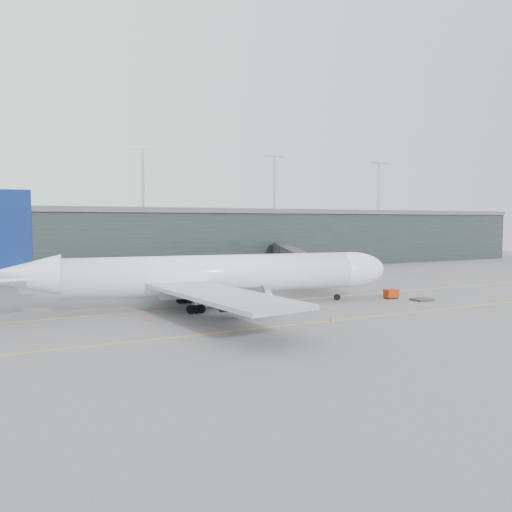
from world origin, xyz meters
name	(u,v)px	position (x,y,z in m)	size (l,w,h in m)	color
ground	(188,303)	(0.00, 0.00, 0.00)	(320.00, 320.00, 0.00)	#57575C
taxiline_a	(197,307)	(0.00, -4.00, 0.01)	(160.00, 0.25, 0.02)	gold
taxiline_b	(244,330)	(0.00, -20.00, 0.01)	(160.00, 0.25, 0.02)	gold
taxiline_lead_main	(180,286)	(5.00, 20.00, 0.01)	(0.25, 60.00, 0.02)	gold
terminal	(115,239)	(0.00, 58.00, 7.62)	(240.00, 36.00, 29.00)	black
main_aircraft	(212,275)	(2.06, -4.48, 4.48)	(56.89, 53.00, 15.96)	white
jet_bridge	(277,254)	(27.68, 23.47, 5.09)	(20.36, 43.97, 6.79)	#29282D
gse_cart	(391,293)	(29.99, -9.55, 0.80)	(2.13, 1.38, 1.44)	#A2290B
baggage_dolly	(422,299)	(32.81, -13.19, 0.18)	(2.94, 2.35, 0.29)	#333237
uld_a	(137,290)	(-5.20, 10.20, 1.01)	(2.32, 1.97, 1.91)	#38383D
uld_b	(146,288)	(-3.19, 12.00, 0.97)	(2.47, 2.23, 1.84)	#38383D
uld_c	(176,287)	(1.45, 10.83, 0.96)	(2.42, 2.17, 1.83)	#38383D
cone_nose	(394,292)	(33.26, -6.41, 0.37)	(0.47, 0.47, 0.74)	orange
cone_wing_stbd	(331,318)	(11.34, -20.27, 0.37)	(0.47, 0.47, 0.75)	#D1600B
cone_wing_port	(218,289)	(8.80, 10.24, 0.38)	(0.47, 0.47, 0.75)	#FD5B0E
cone_tail	(147,318)	(-8.48, -10.14, 0.33)	(0.41, 0.41, 0.65)	#D6440B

